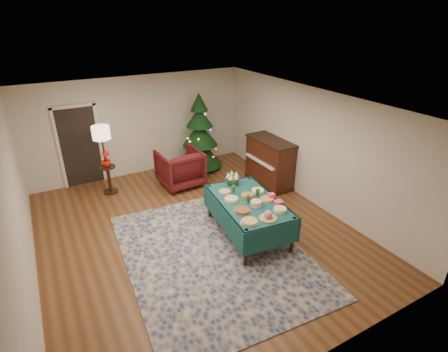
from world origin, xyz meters
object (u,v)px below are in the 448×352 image
side_table (109,180)px  christmas_tree (200,136)px  floor_lamp (102,137)px  piano (270,162)px  buffet_table (248,207)px  potted_plant (106,162)px  gift_box (271,196)px  armchair (180,166)px

side_table → christmas_tree: christmas_tree is taller
floor_lamp → piano: size_ratio=1.21×
buffet_table → christmas_tree: bearing=80.1°
christmas_tree → buffet_table: bearing=-99.9°
side_table → potted_plant: bearing=0.0°
buffet_table → potted_plant: bearing=122.5°
side_table → piano: (3.83, -1.53, 0.26)m
gift_box → armchair: armchair is taller
armchair → potted_plant: 1.82m
floor_lamp → side_table: floor_lamp is taller
gift_box → piano: (1.31, 1.85, -0.23)m
armchair → floor_lamp: floor_lamp is taller
piano → buffet_table: bearing=-135.9°
floor_lamp → buffet_table: bearing=-57.6°
christmas_tree → potted_plant: bearing=-174.4°
christmas_tree → gift_box: bearing=-92.5°
side_table → piano: piano is taller
side_table → piano: bearing=-21.8°
side_table → floor_lamp: bearing=109.9°
armchair → christmas_tree: size_ratio=0.48×
armchair → floor_lamp: 2.05m
floor_lamp → armchair: bearing=-16.3°
buffet_table → piano: 2.45m
buffet_table → potted_plant: size_ratio=5.35×
floor_lamp → potted_plant: floor_lamp is taller
piano → side_table: bearing=158.2°
buffet_table → christmas_tree: 3.57m
floor_lamp → piano: floor_lamp is taller
side_table → potted_plant: 0.48m
floor_lamp → christmas_tree: size_ratio=0.78×
potted_plant → side_table: bearing=0.0°
gift_box → side_table: 4.25m
floor_lamp → potted_plant: size_ratio=4.40×
buffet_table → side_table: size_ratio=2.95×
gift_box → armchair: bearing=105.2°
armchair → potted_plant: (-1.73, 0.47, 0.30)m
buffet_table → christmas_tree: (0.61, 3.50, 0.37)m
gift_box → potted_plant: potted_plant is taller
buffet_table → armchair: armchair is taller
christmas_tree → piano: bearing=-57.3°
side_table → piano: 4.13m
gift_box → potted_plant: bearing=126.7°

